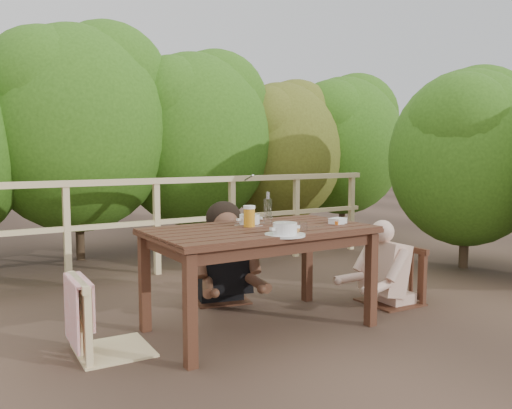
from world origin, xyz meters
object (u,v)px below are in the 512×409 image
chair_far (220,248)px  soup_near (285,229)px  woman (219,224)px  chair_left (112,279)px  chair_right (391,251)px  beer_glass (249,217)px  tumbler (303,227)px  bread_roll (292,229)px  table (260,279)px  diner_right (394,234)px  bottle (268,209)px  butter_tub (338,222)px  soup_far (250,220)px

chair_far → soup_near: bearing=-82.5°
woman → chair_left: bearing=45.1°
chair_left → chair_right: 2.32m
chair_left → beer_glass: (0.99, -0.05, 0.34)m
chair_right → beer_glass: chair_right is taller
beer_glass → tumbler: beer_glass is taller
chair_far → bread_roll: size_ratio=8.13×
table → chair_left: bearing=173.4°
chair_right → bread_roll: 1.28m
soup_near → diner_right: bearing=12.5°
table → tumbler: tumbler is taller
chair_left → bottle: bearing=-87.8°
chair_left → soup_near: (1.02, -0.46, 0.30)m
bottle → butter_tub: bearing=-29.4°
chair_left → bottle: 1.24m
bottle → soup_near: bearing=-109.9°
beer_glass → tumbler: bearing=-58.9°
butter_tub → tumbler: bearing=179.7°
table → soup_near: 0.53m
chair_left → woman: 1.35m
chair_left → bread_roll: 1.21m
chair_far → bottle: 0.79m
bread_roll → bottle: bearing=79.1°
woman → diner_right: 1.49m
table → beer_glass: (-0.04, 0.07, 0.45)m
bread_roll → bottle: bottle is taller
table → chair_far: size_ratio=1.73×
table → soup_near: (-0.02, -0.34, 0.41)m
beer_glass → tumbler: (0.21, -0.36, -0.05)m
chair_far → soup_near: 1.19m
woman → beer_glass: size_ratio=7.94×
chair_right → beer_glass: (-1.32, 0.12, 0.36)m
soup_far → beer_glass: 0.15m
chair_far → butter_tub: bearing=-48.3°
soup_near → butter_tub: (0.62, 0.20, -0.02)m
beer_glass → bottle: (0.19, 0.04, 0.04)m
table → tumbler: size_ratio=21.57×
chair_right → bread_roll: (-1.22, -0.26, 0.31)m
bread_roll → butter_tub: (0.54, 0.16, -0.00)m
butter_tub → bottle: bearing=132.5°
woman → tumbler: woman is taller
table → tumbler: 0.52m
diner_right → beer_glass: size_ratio=7.05×
soup_far → bread_roll: size_ratio=2.32×
table → butter_tub: size_ratio=11.95×
chair_right → woman: size_ratio=0.68×
table → bread_roll: (0.06, -0.31, 0.40)m
chair_left → table: bearing=-94.2°
bread_roll → soup_far: bearing=93.3°
table → chair_right: size_ratio=1.75×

